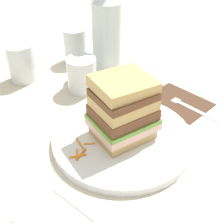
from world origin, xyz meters
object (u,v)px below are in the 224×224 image
(napkin_dark, at_px, (179,102))
(knife, at_px, (55,186))
(water_bottle, at_px, (107,31))
(empty_tumbler_1, at_px, (75,45))
(sandwich, at_px, (123,110))
(juice_glass, at_px, (82,76))
(fork, at_px, (187,104))
(main_plate, at_px, (122,138))
(empty_tumbler_0, at_px, (21,63))

(napkin_dark, height_order, knife, same)
(water_bottle, relative_size, empty_tumbler_1, 2.59)
(sandwich, height_order, juice_glass, sandwich)
(napkin_dark, xyz_separation_m, fork, (0.00, -0.02, 0.00))
(main_plate, distance_m, sandwich, 0.07)
(sandwich, relative_size, napkin_dark, 0.93)
(empty_tumbler_0, bearing_deg, water_bottle, -28.66)
(fork, xyz_separation_m, empty_tumbler_0, (-0.21, 0.37, 0.04))
(fork, bearing_deg, main_plate, 175.41)
(fork, bearing_deg, empty_tumbler_1, 97.21)
(juice_glass, xyz_separation_m, empty_tumbler_1, (0.08, 0.14, 0.01))
(main_plate, bearing_deg, sandwich, 47.75)
(napkin_dark, distance_m, juice_glass, 0.24)
(sandwich, xyz_separation_m, juice_glass, (0.06, 0.21, -0.04))
(main_plate, height_order, juice_glass, juice_glass)
(sandwich, height_order, knife, sandwich)
(empty_tumbler_0, xyz_separation_m, empty_tumbler_1, (0.17, -0.01, -0.00))
(main_plate, relative_size, juice_glass, 3.31)
(main_plate, height_order, napkin_dark, main_plate)
(napkin_dark, bearing_deg, empty_tumbler_0, 121.59)
(napkin_dark, relative_size, juice_glass, 1.64)
(fork, bearing_deg, napkin_dark, 90.89)
(sandwich, distance_m, water_bottle, 0.30)
(empty_tumbler_0, bearing_deg, juice_glass, -60.11)
(sandwich, xyz_separation_m, water_bottle, (0.18, 0.24, 0.03))
(juice_glass, xyz_separation_m, empty_tumbler_0, (-0.08, 0.14, 0.01))
(fork, relative_size, knife, 0.83)
(juice_glass, bearing_deg, napkin_dark, -57.23)
(empty_tumbler_1, bearing_deg, juice_glass, -122.07)
(fork, bearing_deg, juice_glass, 120.16)
(knife, relative_size, empty_tumbler_0, 2.05)
(fork, height_order, juice_glass, juice_glass)
(napkin_dark, xyz_separation_m, knife, (-0.36, -0.01, 0.00))
(juice_glass, height_order, empty_tumbler_0, empty_tumbler_0)
(sandwich, height_order, fork, sandwich)
(napkin_dark, bearing_deg, knife, -178.08)
(main_plate, bearing_deg, juice_glass, 72.57)
(sandwich, distance_m, knife, 0.18)
(main_plate, bearing_deg, water_bottle, 53.28)
(fork, height_order, water_bottle, water_bottle)
(sandwich, distance_m, juice_glass, 0.22)
(water_bottle, bearing_deg, main_plate, -126.72)
(sandwich, distance_m, empty_tumbler_1, 0.37)
(main_plate, height_order, water_bottle, water_bottle)
(napkin_dark, xyz_separation_m, empty_tumbler_1, (-0.05, 0.34, 0.05))
(sandwich, bearing_deg, empty_tumbler_1, 66.44)
(juice_glass, bearing_deg, empty_tumbler_1, 57.93)
(juice_glass, bearing_deg, fork, -59.84)
(napkin_dark, bearing_deg, sandwich, -178.24)
(main_plate, xyz_separation_m, fork, (0.20, -0.02, -0.00))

